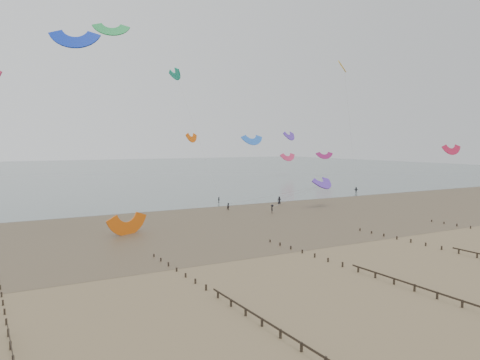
% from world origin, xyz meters
% --- Properties ---
extents(ground, '(500.00, 500.00, 0.00)m').
position_xyz_m(ground, '(0.00, 0.00, 0.00)').
color(ground, brown).
rests_on(ground, ground).
extents(sea_and_shore, '(500.00, 665.00, 0.03)m').
position_xyz_m(sea_and_shore, '(-4.08, 34.40, 0.01)').
color(sea_and_shore, '#475654').
rests_on(sea_and_shore, ground).
extents(groynes, '(72.16, 50.16, 1.00)m').
position_xyz_m(groynes, '(4.00, -19.05, 0.47)').
color(groynes, black).
rests_on(groynes, ground).
extents(kitesurfers, '(112.78, 21.86, 1.87)m').
position_xyz_m(kitesurfers, '(25.33, 46.90, 0.87)').
color(kitesurfers, black).
rests_on(kitesurfers, ground).
extents(grounded_kite, '(8.29, 7.57, 3.69)m').
position_xyz_m(grounded_kite, '(-12.73, 28.23, 0.00)').
color(grounded_kite, '#DC590D').
rests_on(grounded_kite, ground).
extents(kites_airborne, '(209.76, 121.42, 37.80)m').
position_xyz_m(kites_airborne, '(-10.33, 92.63, 21.42)').
color(kites_airborne, '#12913A').
rests_on(kites_airborne, ground).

